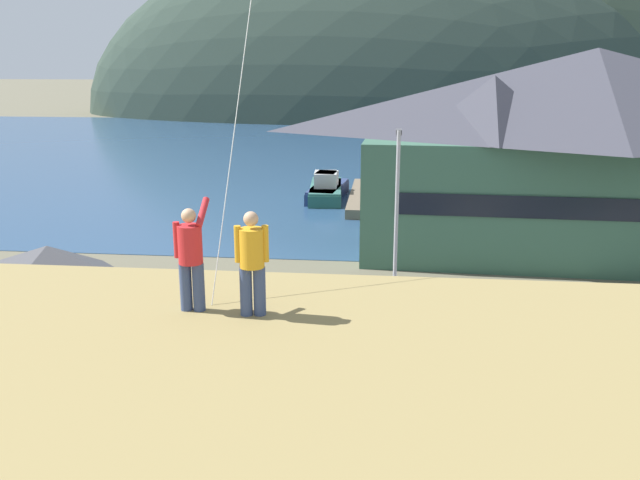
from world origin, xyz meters
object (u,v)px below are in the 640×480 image
at_px(storage_shed_near_lot, 53,306).
at_px(wharf_dock, 372,198).
at_px(moored_boat_outer_mooring, 415,187).
at_px(parking_light_pole, 397,211).
at_px(parked_car_front_row_silver, 397,323).
at_px(moored_boat_inner_slip, 328,190).
at_px(person_companion, 252,260).
at_px(parked_car_lone_by_shed, 171,385).
at_px(harbor_lodge, 589,147).
at_px(person_kite_flyer, 191,255).
at_px(moored_boat_wharfside, 326,190).
at_px(parked_car_front_row_end, 422,389).
at_px(parked_car_mid_row_far, 614,342).

relative_size(storage_shed_near_lot, wharf_dock, 0.56).
xyz_separation_m(moored_boat_outer_mooring, parking_light_pole, (-1.67, -25.69, 3.77)).
bearing_deg(parked_car_front_row_silver, moored_boat_inner_slip, 100.61).
bearing_deg(person_companion, parked_car_lone_by_shed, 118.39).
bearing_deg(moored_boat_outer_mooring, person_companion, -95.52).
bearing_deg(moored_boat_outer_mooring, harbor_lodge, -59.88).
bearing_deg(person_kite_flyer, parking_light_pole, 78.33).
bearing_deg(moored_boat_wharfside, parking_light_pole, -77.71).
distance_m(harbor_lodge, person_companion, 30.73).
distance_m(moored_boat_inner_slip, person_companion, 41.66).
bearing_deg(harbor_lodge, parking_light_pole, -134.15).
bearing_deg(moored_boat_wharfside, moored_boat_inner_slip, -2.30).
bearing_deg(person_companion, wharf_dock, 88.82).
distance_m(parked_car_front_row_end, person_companion, 10.98).
distance_m(storage_shed_near_lot, person_kite_flyer, 14.32).
bearing_deg(parking_light_pole, moored_boat_inner_slip, 101.98).
xyz_separation_m(harbor_lodge, moored_boat_outer_mooring, (-8.71, 15.01, -5.17)).
xyz_separation_m(parked_car_front_row_silver, parked_car_lone_by_shed, (-6.81, -5.65, 0.00)).
bearing_deg(person_kite_flyer, moored_boat_outer_mooring, 83.08).
bearing_deg(person_kite_flyer, moored_boat_wharfside, 92.34).
bearing_deg(parked_car_front_row_end, parked_car_mid_row_far, 31.71).
relative_size(moored_boat_outer_mooring, person_kite_flyer, 3.39).
distance_m(parked_car_lone_by_shed, person_kite_flyer, 10.51).
height_order(storage_shed_near_lot, moored_boat_wharfside, storage_shed_near_lot).
height_order(storage_shed_near_lot, moored_boat_inner_slip, storage_shed_near_lot).
height_order(wharf_dock, parked_car_front_row_silver, parked_car_front_row_silver).
xyz_separation_m(harbor_lodge, parked_car_lone_by_shed, (-17.07, -20.06, -4.83)).
height_order(moored_boat_outer_mooring, person_companion, person_companion).
bearing_deg(parked_car_mid_row_far, parking_light_pole, 147.94).
height_order(moored_boat_outer_mooring, parked_car_front_row_silver, moored_boat_outer_mooring).
distance_m(harbor_lodge, storage_shed_near_lot, 28.24).
bearing_deg(harbor_lodge, parked_car_front_row_silver, -125.47).
height_order(moored_boat_inner_slip, parked_car_mid_row_far, moored_boat_inner_slip).
xyz_separation_m(parked_car_mid_row_far, parked_car_lone_by_shed, (-14.25, -4.65, 0.00)).
xyz_separation_m(moored_boat_wharfside, person_companion, (2.71, -41.04, 6.74)).
bearing_deg(harbor_lodge, moored_boat_wharfside, 139.78).
height_order(parked_car_lone_by_shed, parking_light_pole, parking_light_pole).
height_order(parked_car_front_row_end, person_kite_flyer, person_kite_flyer).
distance_m(parked_car_front_row_silver, person_kite_flyer, 15.24).
height_order(moored_boat_wharfside, parked_car_mid_row_far, moored_boat_wharfside).
relative_size(wharf_dock, person_companion, 6.96).
bearing_deg(person_kite_flyer, harbor_lodge, 63.40).
bearing_deg(parked_car_front_row_end, moored_boat_wharfside, 100.38).
xyz_separation_m(moored_boat_outer_mooring, person_companion, (-4.15, -42.88, 6.74)).
height_order(moored_boat_inner_slip, person_kite_flyer, person_kite_flyer).
height_order(wharf_dock, moored_boat_outer_mooring, moored_boat_outer_mooring).
xyz_separation_m(wharf_dock, person_kite_flyer, (-1.87, -40.08, 7.13)).
xyz_separation_m(harbor_lodge, storage_shed_near_lot, (-22.10, -17.21, -3.57)).
height_order(parked_car_lone_by_shed, person_kite_flyer, person_kite_flyer).
relative_size(parked_car_front_row_silver, person_companion, 2.47).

